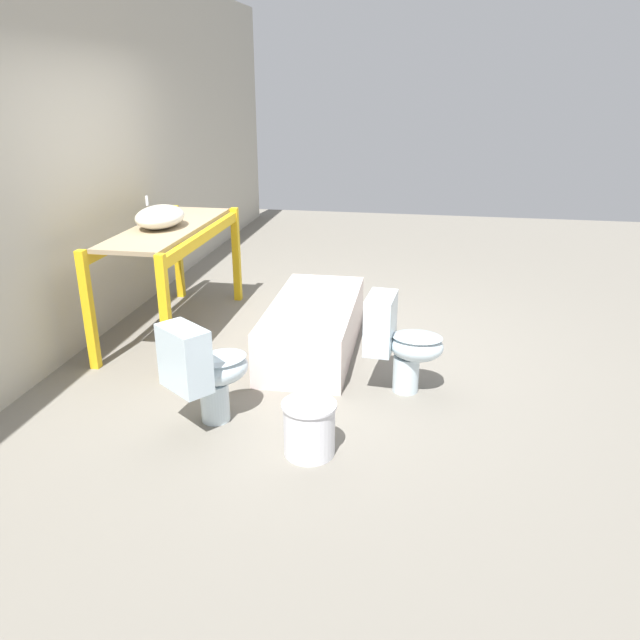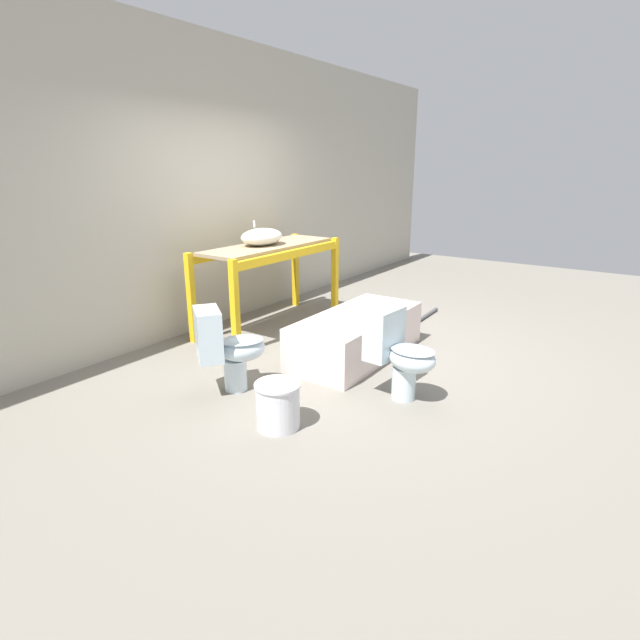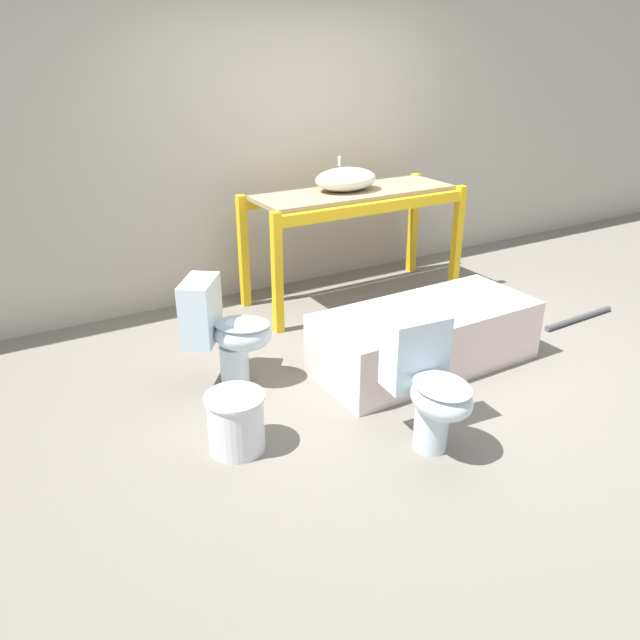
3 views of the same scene
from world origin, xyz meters
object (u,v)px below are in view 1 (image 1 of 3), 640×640
Objects in this scene: bathtub_main at (313,323)px; bucket_white at (309,427)px; toilet_near at (400,340)px; toilet_far at (205,369)px; sink_basin at (160,217)px.

bucket_white is (-1.55, -0.26, -0.07)m from bathtub_main.
bucket_white is at bearing 157.79° from toilet_near.
bucket_white is (-0.24, -0.74, -0.22)m from toilet_far.
sink_basin is 2.36m from toilet_near.
toilet_near is 1.00× the size of toilet_far.
bathtub_main is at bearing 55.96° from toilet_near.
sink_basin is at bearing 81.25° from bathtub_main.
toilet_far reaches higher than bathtub_main.
sink_basin reaches higher than toilet_far.
bucket_white is at bearing -161.86° from toilet_far.
toilet_far is (-1.51, -0.90, -0.66)m from sink_basin.
toilet_far is at bearing -149.09° from sink_basin.
bucket_white is (-0.95, 0.48, -0.22)m from toilet_near.
bathtub_main is 2.18× the size of toilet_far.
bucket_white is at bearing -136.91° from sink_basin.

